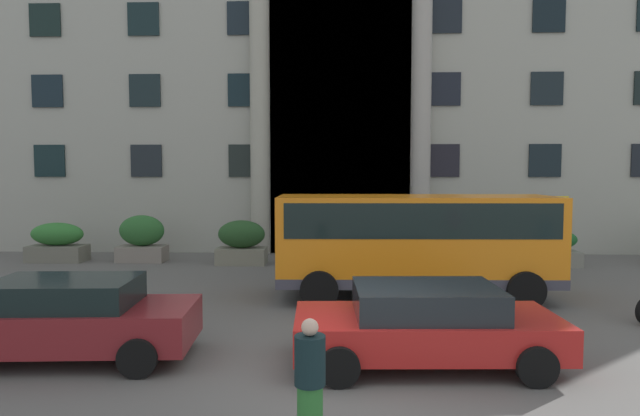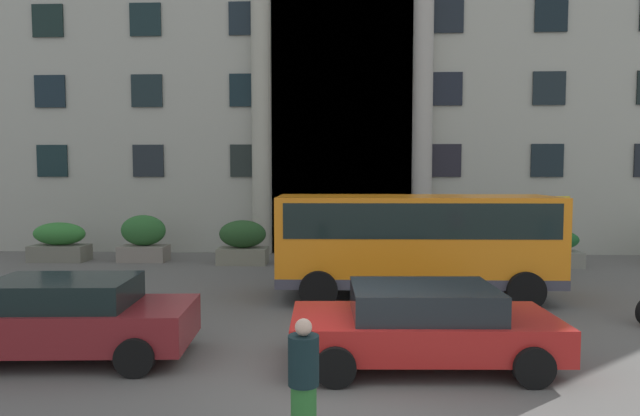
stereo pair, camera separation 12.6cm
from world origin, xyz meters
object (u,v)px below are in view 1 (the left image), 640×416
(bus_stop_sign, at_px, (560,229))
(hedge_planter_entrance_right, at_px, (142,239))
(hedge_planter_east, at_px, (546,248))
(motorcycle_far_end, at_px, (46,300))
(orange_minibus, at_px, (415,237))
(hedge_planter_entrance_left, at_px, (57,243))
(hedge_planter_far_west, at_px, (242,243))
(parked_compact_extra, at_px, (426,324))
(pedestrian_woman_with_bag, at_px, (310,384))
(parked_sedan_far, at_px, (65,318))

(bus_stop_sign, height_order, hedge_planter_entrance_right, bus_stop_sign)
(hedge_planter_east, height_order, motorcycle_far_end, hedge_planter_east)
(hedge_planter_east, xyz_separation_m, motorcycle_far_end, (-13.24, -7.22, -0.16))
(orange_minibus, xyz_separation_m, hedge_planter_entrance_right, (-8.88, 5.35, -0.76))
(orange_minibus, height_order, hedge_planter_entrance_left, orange_minibus)
(orange_minibus, bearing_deg, bus_stop_sign, 23.90)
(bus_stop_sign, bearing_deg, hedge_planter_entrance_right, 166.00)
(orange_minibus, xyz_separation_m, hedge_planter_far_west, (-5.26, 4.93, -0.83))
(hedge_planter_far_west, relative_size, hedge_planter_east, 0.77)
(orange_minibus, relative_size, motorcycle_far_end, 3.56)
(parked_compact_extra, height_order, pedestrian_woman_with_bag, pedestrian_woman_with_bag)
(bus_stop_sign, distance_m, parked_compact_extra, 8.38)
(bus_stop_sign, relative_size, hedge_planter_east, 1.14)
(parked_sedan_far, bearing_deg, orange_minibus, 32.02)
(bus_stop_sign, relative_size, parked_sedan_far, 0.57)
(parked_sedan_far, relative_size, pedestrian_woman_with_bag, 2.90)
(hedge_planter_east, distance_m, parked_sedan_far, 15.05)
(orange_minibus, relative_size, parked_compact_extra, 1.57)
(parked_compact_extra, relative_size, motorcycle_far_end, 2.27)
(parked_compact_extra, height_order, motorcycle_far_end, parked_compact_extra)
(hedge_planter_east, distance_m, motorcycle_far_end, 15.08)
(motorcycle_far_end, bearing_deg, parked_sedan_far, -70.02)
(orange_minibus, bearing_deg, pedestrian_woman_with_bag, -107.82)
(hedge_planter_far_west, relative_size, hedge_planter_entrance_right, 1.01)
(bus_stop_sign, xyz_separation_m, pedestrian_woman_with_bag, (-6.64, -9.54, -0.79))
(hedge_planter_far_west, height_order, pedestrian_woman_with_bag, same)
(bus_stop_sign, height_order, hedge_planter_far_west, bus_stop_sign)
(parked_sedan_far, bearing_deg, pedestrian_woman_with_bag, -36.81)
(hedge_planter_entrance_right, xyz_separation_m, parked_sedan_far, (2.33, -10.03, -0.08))
(bus_stop_sign, relative_size, pedestrian_woman_with_bag, 1.64)
(hedge_planter_east, xyz_separation_m, parked_compact_extra, (-5.57, -9.59, 0.07))
(hedge_planter_far_west, distance_m, pedestrian_woman_with_bag, 12.79)
(hedge_planter_entrance_right, distance_m, parked_compact_extra, 13.12)
(hedge_planter_east, height_order, parked_sedan_far, parked_sedan_far)
(orange_minibus, xyz_separation_m, parked_sedan_far, (-6.55, -4.69, -0.84))
(hedge_planter_entrance_left, relative_size, pedestrian_woman_with_bag, 1.29)
(orange_minibus, height_order, hedge_planter_entrance_right, orange_minibus)
(parked_sedan_far, bearing_deg, hedge_planter_far_west, 78.77)
(bus_stop_sign, distance_m, hedge_planter_far_west, 10.10)
(parked_compact_extra, bearing_deg, motorcycle_far_end, 160.75)
(parked_sedan_far, bearing_deg, hedge_planter_entrance_right, 99.52)
(parked_sedan_far, bearing_deg, hedge_planter_entrance_left, 114.67)
(motorcycle_far_end, bearing_deg, hedge_planter_entrance_right, 80.67)
(parked_sedan_far, bearing_deg, motorcycle_far_end, 121.10)
(bus_stop_sign, distance_m, pedestrian_woman_with_bag, 11.65)
(hedge_planter_entrance_right, bearing_deg, parked_sedan_far, -76.91)
(hedge_planter_entrance_left, bearing_deg, parked_sedan_far, -61.76)
(hedge_planter_far_west, relative_size, parked_sedan_far, 0.38)
(hedge_planter_far_west, bearing_deg, orange_minibus, -43.19)
(bus_stop_sign, distance_m, hedge_planter_entrance_left, 16.62)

